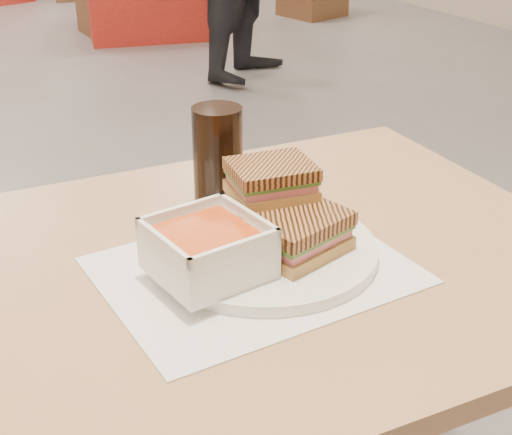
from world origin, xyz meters
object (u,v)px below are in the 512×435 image
plate (265,250)px  bg_chair_1l (110,2)px  panini_lower (297,233)px  soup_bowl (208,251)px  cola_glass (218,159)px  main_table (150,356)px

plate → bg_chair_1l: bearing=74.6°
panini_lower → soup_bowl: bearing=177.4°
cola_glass → bg_chair_1l: (1.26, 4.48, -0.60)m
main_table → panini_lower: size_ratio=8.70×
main_table → cola_glass: (0.17, 0.15, 0.19)m
cola_glass → bg_chair_1l: 4.69m
plate → soup_bowl: soup_bowl is taller
plate → cola_glass: size_ratio=1.90×
main_table → soup_bowl: 0.18m
panini_lower → bg_chair_1l: (1.25, 4.68, -0.56)m
soup_bowl → main_table: bearing=147.5°
bg_chair_1l → cola_glass: bearing=-105.7°
main_table → bg_chair_1l: size_ratio=2.68×
plate → bg_chair_1l: plate is taller
panini_lower → cola_glass: (-0.02, 0.20, 0.03)m
plate → cola_glass: bearing=86.0°
plate → bg_chair_1l: size_ratio=0.65×
main_table → bg_chair_1l: bearing=72.7°
cola_glass → bg_chair_1l: bearing=74.3°
soup_bowl → panini_lower: 0.12m
main_table → panini_lower: 0.25m
main_table → soup_bowl: soup_bowl is taller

